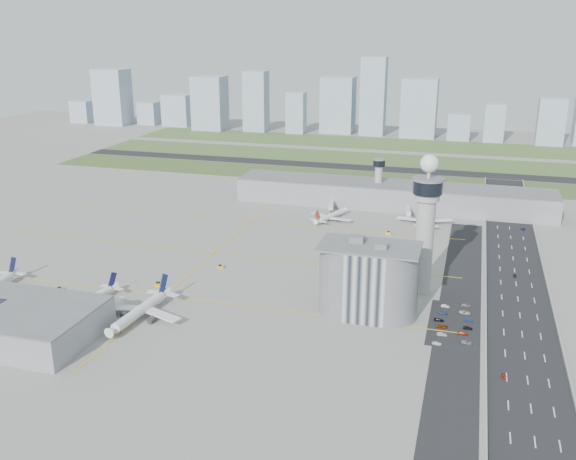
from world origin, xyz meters
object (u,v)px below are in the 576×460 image
(car_hw_2, at_px, (523,229))
(jet_bridge_near_2, at_px, (101,315))
(jet_bridge_far_0, at_px, (332,204))
(car_lot_11, at_px, (466,305))
(car_hw_1, at_px, (515,276))
(airplane_near_b, at_px, (88,296))
(car_lot_6, at_px, (466,342))
(airplane_far_a, at_px, (331,212))
(control_tower, at_px, (426,219))
(admin_building, at_px, (368,280))
(tug_1, at_px, (115,303))
(car_lot_7, at_px, (463,333))
(car_lot_9, at_px, (468,320))
(car_lot_4, at_px, (443,313))
(car_lot_10, at_px, (465,312))
(secondary_tower, at_px, (378,178))
(car_hw_4, at_px, (494,201))
(airplane_near_c, at_px, (139,305))
(car_hw_0, at_px, (504,376))
(jet_bridge_far_1, at_px, (407,210))
(car_lot_8, at_px, (468,328))
(car_lot_0, at_px, (437,343))
(car_lot_1, at_px, (442,334))
(tug_5, at_px, (389,233))
(car_lot_5, at_px, (445,306))
(airplane_far_b, at_px, (425,214))
(tug_2, at_px, (158,284))
(car_lot_3, at_px, (439,320))
(car_lot_2, at_px, (442,326))
(tug_3, at_px, (220,267))
(jet_bridge_near_1, at_px, (40,307))
(tug_0, at_px, (59,289))
(tug_4, at_px, (317,214))

(car_hw_2, bearing_deg, jet_bridge_near_2, -128.29)
(car_hw_2, bearing_deg, jet_bridge_far_0, 179.88)
(car_lot_11, bearing_deg, car_hw_1, -31.71)
(airplane_near_b, xyz_separation_m, car_lot_6, (160.47, 10.82, -4.45))
(airplane_far_a, bearing_deg, control_tower, -125.56)
(admin_building, bearing_deg, tug_1, -168.08)
(car_lot_7, bearing_deg, jet_bridge_near_2, 102.67)
(jet_bridge_near_2, relative_size, car_lot_9, 3.68)
(car_lot_4, bearing_deg, car_lot_10, -72.05)
(secondary_tower, bearing_deg, car_hw_1, -52.51)
(car_hw_4, bearing_deg, airplane_near_c, -122.79)
(car_hw_0, bearing_deg, jet_bridge_far_1, 106.22)
(car_hw_1, bearing_deg, car_lot_8, -107.98)
(car_hw_2, bearing_deg, car_lot_0, -97.87)
(car_lot_1, bearing_deg, tug_5, 9.33)
(car_lot_5, bearing_deg, secondary_tower, 19.39)
(airplane_near_b, bearing_deg, control_tower, 123.29)
(jet_bridge_near_2, bearing_deg, car_hw_1, -49.05)
(airplane_far_b, height_order, tug_2, airplane_far_b)
(control_tower, bearing_deg, jet_bridge_far_0, 119.45)
(car_lot_8, relative_size, car_lot_10, 0.82)
(jet_bridge_near_2, distance_m, car_lot_3, 140.95)
(tug_2, xyz_separation_m, car_lot_0, (130.74, -21.99, -0.42))
(jet_bridge_far_1, xyz_separation_m, car_lot_5, (31.91, -138.31, -2.27))
(airplane_far_b, height_order, car_lot_4, airplane_far_b)
(tug_2, bearing_deg, car_lot_1, -19.21)
(admin_building, distance_m, car_lot_10, 44.32)
(jet_bridge_far_1, distance_m, car_lot_7, 167.76)
(jet_bridge_far_1, height_order, car_lot_7, jet_bridge_far_1)
(car_lot_7, bearing_deg, car_lot_8, -17.22)
(car_lot_2, bearing_deg, jet_bridge_near_2, 94.70)
(car_lot_11, bearing_deg, secondary_tower, 17.92)
(tug_3, xyz_separation_m, car_lot_1, (112.54, -43.41, -0.28))
(car_lot_0, distance_m, car_hw_2, 166.30)
(car_lot_3, distance_m, car_lot_7, 13.98)
(jet_bridge_near_2, relative_size, car_lot_5, 3.97)
(car_lot_1, bearing_deg, car_hw_0, -147.15)
(jet_bridge_near_1, bearing_deg, car_lot_7, -70.24)
(secondary_tower, relative_size, airplane_near_c, 0.71)
(secondary_tower, height_order, tug_0, secondary_tower)
(control_tower, xyz_separation_m, jet_bridge_far_0, (-70.00, 124.00, -32.19))
(car_lot_9, bearing_deg, car_lot_1, 157.86)
(admin_building, xyz_separation_m, car_hw_0, (55.03, -38.55, -14.70))
(car_lot_10, bearing_deg, secondary_tower, 26.46)
(admin_building, relative_size, airplane_far_a, 1.21)
(jet_bridge_far_1, bearing_deg, car_hw_4, 121.84)
(tug_4, xyz_separation_m, car_lot_8, (97.16, -139.03, -0.28))
(tug_1, xyz_separation_m, tug_3, (27.98, 54.18, -0.04))
(airplane_far_b, distance_m, jet_bridge_near_2, 213.18)
(admin_building, relative_size, car_lot_9, 11.05)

